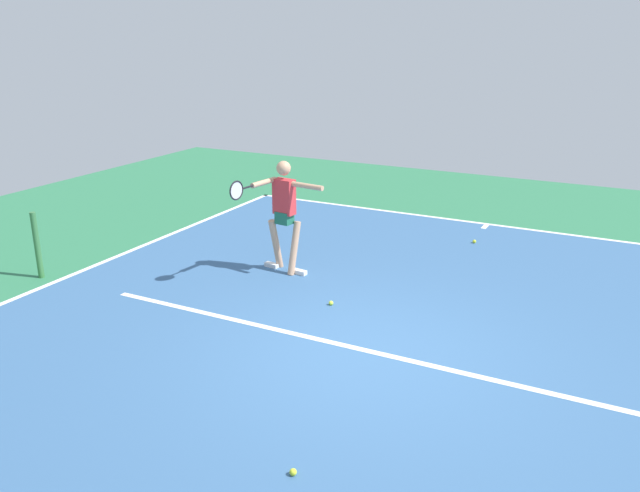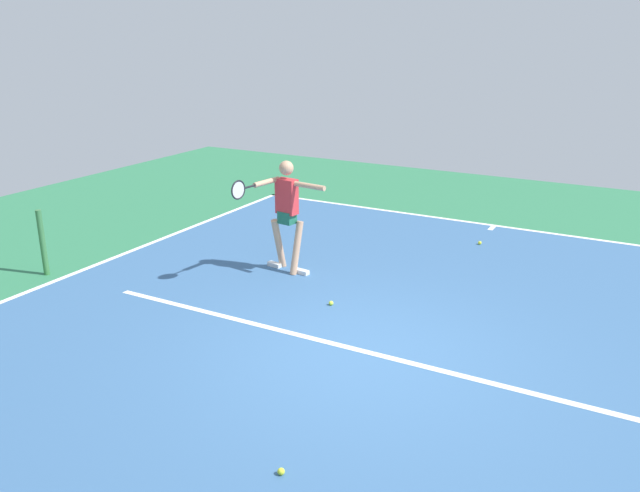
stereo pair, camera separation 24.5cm
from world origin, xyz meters
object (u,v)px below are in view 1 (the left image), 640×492
(net_post, at_px, (37,245))
(tennis_ball_by_sideline, at_px, (331,303))
(tennis_ball_near_service_line, at_px, (293,472))
(tennis_player, at_px, (283,209))
(tennis_ball_near_player, at_px, (474,241))

(net_post, height_order, tennis_ball_by_sideline, net_post)
(tennis_ball_near_service_line, bearing_deg, tennis_player, -59.05)
(tennis_ball_near_service_line, bearing_deg, net_post, -21.91)
(tennis_player, xyz_separation_m, tennis_ball_near_service_line, (-2.62, 4.37, -1.02))
(tennis_player, distance_m, tennis_ball_near_service_line, 5.20)
(tennis_ball_near_service_line, relative_size, tennis_ball_near_player, 1.00)
(tennis_ball_near_player, bearing_deg, net_post, 40.51)
(tennis_ball_by_sideline, relative_size, tennis_ball_near_player, 1.00)
(tennis_player, xyz_separation_m, tennis_ball_near_player, (-2.38, -2.85, -1.02))
(tennis_ball_by_sideline, height_order, tennis_ball_near_service_line, same)
(tennis_player, relative_size, tennis_ball_near_service_line, 27.57)
(net_post, xyz_separation_m, tennis_ball_by_sideline, (-4.57, -1.11, -0.50))
(net_post, relative_size, tennis_ball_near_service_line, 16.21)
(tennis_player, bearing_deg, tennis_ball_by_sideline, 152.85)
(net_post, distance_m, tennis_ball_near_service_line, 6.39)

